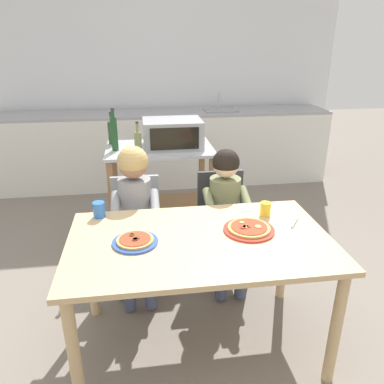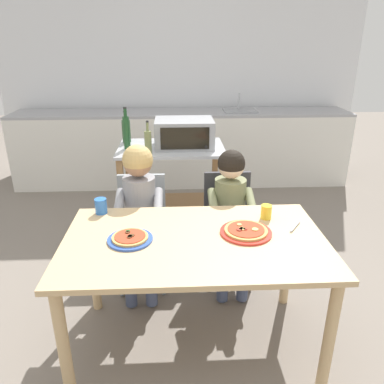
% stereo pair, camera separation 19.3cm
% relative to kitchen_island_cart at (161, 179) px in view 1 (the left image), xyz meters
% --- Properties ---
extents(ground_plane, '(12.73, 12.73, 0.00)m').
position_rel_kitchen_island_cart_xyz_m(ground_plane, '(0.13, -0.11, -0.57)').
color(ground_plane, slate).
extents(back_wall_tiled, '(4.56, 0.12, 2.70)m').
position_rel_kitchen_island_cart_xyz_m(back_wall_tiled, '(0.13, 1.86, 0.78)').
color(back_wall_tiled, silver).
rests_on(back_wall_tiled, ground).
extents(kitchen_counter, '(4.10, 0.60, 1.11)m').
position_rel_kitchen_island_cart_xyz_m(kitchen_counter, '(0.13, 1.45, -0.12)').
color(kitchen_counter, silver).
rests_on(kitchen_counter, ground).
extents(kitchen_island_cart, '(0.91, 0.61, 0.86)m').
position_rel_kitchen_island_cart_xyz_m(kitchen_island_cart, '(0.00, 0.00, 0.00)').
color(kitchen_island_cart, '#B7BABF').
rests_on(kitchen_island_cart, ground).
extents(toaster_oven, '(0.49, 0.38, 0.24)m').
position_rel_kitchen_island_cart_xyz_m(toaster_oven, '(0.11, -0.00, 0.41)').
color(toaster_oven, '#999BA0').
rests_on(toaster_oven, kitchen_island_cart).
extents(bottle_squat_spirits, '(0.08, 0.08, 0.28)m').
position_rel_kitchen_island_cart_xyz_m(bottle_squat_spirits, '(-0.40, 0.18, 0.40)').
color(bottle_squat_spirits, '#1E4723').
rests_on(bottle_squat_spirits, kitchen_island_cart).
extents(bottle_tall_green_wine, '(0.06, 0.06, 0.28)m').
position_rel_kitchen_island_cart_xyz_m(bottle_tall_green_wine, '(-0.18, -0.25, 0.39)').
color(bottle_tall_green_wine, olive).
rests_on(bottle_tall_green_wine, kitchen_island_cart).
extents(bottle_dark_olive_oil, '(0.05, 0.05, 0.35)m').
position_rel_kitchen_island_cart_xyz_m(bottle_dark_olive_oil, '(-0.37, -0.05, 0.44)').
color(bottle_dark_olive_oil, '#1E4723').
rests_on(bottle_dark_olive_oil, kitchen_island_cart).
extents(dining_table, '(1.42, 0.84, 0.72)m').
position_rel_kitchen_island_cart_xyz_m(dining_table, '(0.13, -1.38, 0.06)').
color(dining_table, tan).
rests_on(dining_table, ground).
extents(dining_chair_left, '(0.36, 0.36, 0.81)m').
position_rel_kitchen_island_cart_xyz_m(dining_chair_left, '(-0.22, -0.69, -0.09)').
color(dining_chair_left, gray).
rests_on(dining_chair_left, ground).
extents(dining_chair_right, '(0.36, 0.36, 0.81)m').
position_rel_kitchen_island_cart_xyz_m(dining_chair_right, '(0.41, -0.67, -0.09)').
color(dining_chair_right, '#333338').
rests_on(dining_chair_right, ground).
extents(child_in_grey_shirt, '(0.32, 0.42, 1.06)m').
position_rel_kitchen_island_cart_xyz_m(child_in_grey_shirt, '(-0.22, -0.81, 0.12)').
color(child_in_grey_shirt, '#424C6B').
rests_on(child_in_grey_shirt, ground).
extents(child_in_olive_shirt, '(0.32, 0.42, 1.01)m').
position_rel_kitchen_island_cart_xyz_m(child_in_olive_shirt, '(0.41, -0.79, 0.08)').
color(child_in_olive_shirt, '#424C6B').
rests_on(child_in_olive_shirt, ground).
extents(pizza_plate_blue_rimmed, '(0.24, 0.24, 0.03)m').
position_rel_kitchen_island_cart_xyz_m(pizza_plate_blue_rimmed, '(-0.22, -1.37, 0.16)').
color(pizza_plate_blue_rimmed, '#3356B7').
rests_on(pizza_plate_blue_rimmed, dining_table).
extents(pizza_plate_red_rimmed, '(0.29, 0.29, 0.03)m').
position_rel_kitchen_island_cart_xyz_m(pizza_plate_red_rimmed, '(0.41, -1.33, 0.16)').
color(pizza_plate_red_rimmed, red).
rests_on(pizza_plate_red_rimmed, dining_table).
extents(drinking_cup_yellow, '(0.06, 0.06, 0.09)m').
position_rel_kitchen_island_cart_xyz_m(drinking_cup_yellow, '(0.57, -1.15, 0.19)').
color(drinking_cup_yellow, yellow).
rests_on(drinking_cup_yellow, dining_table).
extents(drinking_cup_blue, '(0.07, 0.07, 0.09)m').
position_rel_kitchen_island_cart_xyz_m(drinking_cup_blue, '(-0.43, -1.03, 0.20)').
color(drinking_cup_blue, blue).
rests_on(drinking_cup_blue, dining_table).
extents(serving_spoon, '(0.09, 0.12, 0.01)m').
position_rel_kitchen_island_cart_xyz_m(serving_spoon, '(0.71, -1.28, 0.16)').
color(serving_spoon, '#B7BABF').
rests_on(serving_spoon, dining_table).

